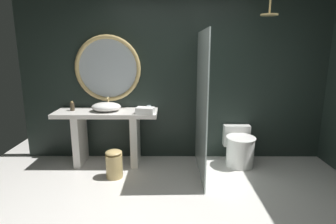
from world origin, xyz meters
name	(u,v)px	position (x,y,z in m)	size (l,w,h in m)	color
back_wall_panel	(177,76)	(0.00, 1.90, 1.30)	(4.80, 0.10, 2.60)	#1E2823
vanity_counter	(107,129)	(-1.04, 1.57, 0.55)	(1.50, 0.52, 0.82)	silver
vessel_sink	(106,107)	(-1.04, 1.56, 0.89)	(0.43, 0.35, 0.18)	white
tumbler_cup	(149,108)	(-0.41, 1.57, 0.86)	(0.07, 0.07, 0.08)	silver
soap_dispenser	(72,106)	(-1.55, 1.60, 0.88)	(0.06, 0.06, 0.14)	#3D3323
round_wall_mirror	(108,69)	(-1.04, 1.81, 1.42)	(1.00, 0.06, 1.00)	tan
shower_glass_panel	(201,105)	(0.32, 1.24, 0.98)	(0.02, 1.22, 1.95)	silver
rain_shower_head	(269,12)	(1.19, 1.40, 2.18)	(0.23, 0.23, 0.36)	tan
toilet	(239,147)	(0.95, 1.56, 0.26)	(0.43, 0.61, 0.55)	white
waste_bin	(114,164)	(-0.86, 1.09, 0.20)	(0.23, 0.23, 0.39)	tan
folded_hand_towel	(145,110)	(-0.45, 1.41, 0.87)	(0.25, 0.16, 0.09)	white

